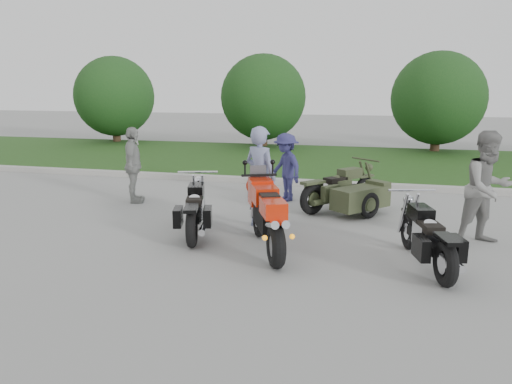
% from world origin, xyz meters
% --- Properties ---
extents(ground, '(80.00, 80.00, 0.00)m').
position_xyz_m(ground, '(0.00, 0.00, 0.00)').
color(ground, gray).
rests_on(ground, ground).
extents(curb, '(60.00, 0.30, 0.15)m').
position_xyz_m(curb, '(0.00, 6.00, 0.07)').
color(curb, '#A8A59E').
rests_on(curb, ground).
extents(grass_strip, '(60.00, 8.00, 0.14)m').
position_xyz_m(grass_strip, '(0.00, 10.15, 0.07)').
color(grass_strip, '#2A591E').
rests_on(grass_strip, ground).
extents(tree_far_left, '(3.60, 3.60, 4.00)m').
position_xyz_m(tree_far_left, '(-10.00, 13.50, 2.19)').
color(tree_far_left, '#3F2B1C').
rests_on(tree_far_left, ground).
extents(tree_mid_left, '(3.60, 3.60, 4.00)m').
position_xyz_m(tree_mid_left, '(-3.00, 13.50, 2.19)').
color(tree_mid_left, '#3F2B1C').
rests_on(tree_mid_left, ground).
extents(tree_mid_right, '(3.60, 3.60, 4.00)m').
position_xyz_m(tree_mid_right, '(4.00, 13.50, 2.19)').
color(tree_mid_right, '#3F2B1C').
rests_on(tree_mid_right, ground).
extents(sportbike_red, '(1.09, 2.18, 1.10)m').
position_xyz_m(sportbike_red, '(0.26, 0.29, 0.64)').
color(sportbike_red, black).
rests_on(sportbike_red, ground).
extents(cruiser_left, '(0.84, 2.20, 0.87)m').
position_xyz_m(cruiser_left, '(-1.21, 0.88, 0.44)').
color(cruiser_left, black).
rests_on(cruiser_left, ground).
extents(cruiser_right, '(0.78, 2.19, 0.86)m').
position_xyz_m(cruiser_right, '(2.75, 0.16, 0.44)').
color(cruiser_right, black).
rests_on(cruiser_right, ground).
extents(cruiser_sidecar, '(1.88, 2.10, 0.88)m').
position_xyz_m(cruiser_sidecar, '(1.40, 3.20, 0.41)').
color(cruiser_sidecar, black).
rests_on(cruiser_sidecar, ground).
extents(person_stripe, '(0.84, 0.74, 1.95)m').
position_xyz_m(person_stripe, '(-0.20, 1.72, 0.97)').
color(person_stripe, '#7E85AC').
rests_on(person_stripe, ground).
extents(person_grey, '(1.19, 1.12, 1.95)m').
position_xyz_m(person_grey, '(3.78, 1.67, 0.97)').
color(person_grey, gray).
rests_on(person_grey, ground).
extents(person_denim, '(1.15, 1.15, 1.60)m').
position_xyz_m(person_denim, '(-0.17, 4.05, 0.80)').
color(person_denim, navy).
rests_on(person_denim, ground).
extents(person_back, '(0.77, 1.12, 1.76)m').
position_xyz_m(person_back, '(-3.56, 3.00, 0.88)').
color(person_back, '#959791').
rests_on(person_back, ground).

